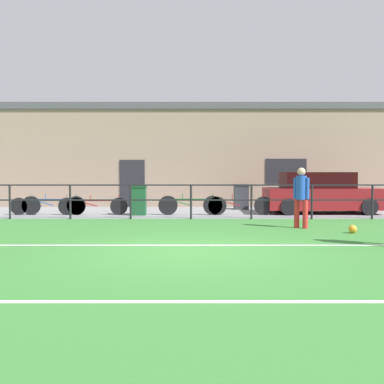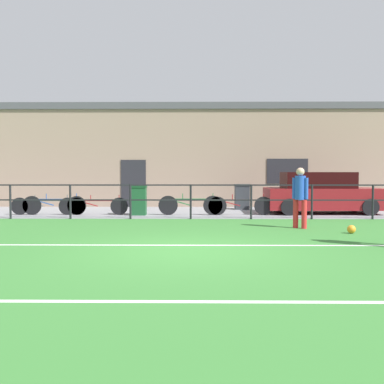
{
  "view_description": "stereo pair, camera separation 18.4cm",
  "coord_description": "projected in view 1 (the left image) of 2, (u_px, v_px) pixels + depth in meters",
  "views": [
    {
      "loc": [
        0.03,
        -8.75,
        1.54
      ],
      "look_at": [
        0.07,
        3.54,
        1.01
      ],
      "focal_mm": 41.86,
      "sensor_mm": 36.0,
      "label": 1
    },
    {
      "loc": [
        0.22,
        -8.75,
        1.54
      ],
      "look_at": [
        0.07,
        3.54,
        1.01
      ],
      "focal_mm": 41.86,
      "sensor_mm": 36.0,
      "label": 2
    }
  ],
  "objects": [
    {
      "name": "bicycle_parked_3",
      "position": [
        52.0,
        205.0,
        15.97
      ],
      "size": [
        2.3,
        0.04,
        0.77
      ],
      "color": "black",
      "rests_on": "pavement_strip"
    },
    {
      "name": "player_striker",
      "position": [
        300.0,
        194.0,
        12.38
      ],
      "size": [
        0.39,
        0.31,
        1.68
      ],
      "rotation": [
        0.0,
        0.0,
        5.66
      ],
      "color": "red",
      "rests_on": "ground"
    },
    {
      "name": "bicycle_parked_4",
      "position": [
        41.0,
        206.0,
        15.97
      ],
      "size": [
        2.35,
        0.04,
        0.72
      ],
      "color": "black",
      "rests_on": "pavement_strip"
    },
    {
      "name": "pavement_strip",
      "position": [
        190.0,
        212.0,
        17.31
      ],
      "size": [
        48.0,
        5.0,
        0.02
      ],
      "primitive_type": "cube",
      "color": "gray",
      "rests_on": "ground"
    },
    {
      "name": "parked_car_red",
      "position": [
        319.0,
        194.0,
        16.75
      ],
      "size": [
        4.22,
        1.91,
        1.54
      ],
      "color": "maroon",
      "rests_on": "pavement_strip"
    },
    {
      "name": "field_line_touchline",
      "position": [
        189.0,
        245.0,
        9.48
      ],
      "size": [
        36.0,
        0.11,
        0.0
      ],
      "primitive_type": "cube",
      "color": "white",
      "rests_on": "ground"
    },
    {
      "name": "bicycle_parked_2",
      "position": [
        96.0,
        206.0,
        15.98
      ],
      "size": [
        2.14,
        0.04,
        0.73
      ],
      "color": "black",
      "rests_on": "pavement_strip"
    },
    {
      "name": "trash_bin_0",
      "position": [
        137.0,
        200.0,
        15.96
      ],
      "size": [
        0.57,
        0.48,
        1.06
      ],
      "color": "#194C28",
      "rests_on": "pavement_strip"
    },
    {
      "name": "perimeter_fence",
      "position": [
        190.0,
        197.0,
        14.78
      ],
      "size": [
        36.07,
        0.07,
        1.15
      ],
      "color": "black",
      "rests_on": "ground"
    },
    {
      "name": "clubhouse_facade",
      "position": [
        190.0,
        156.0,
        20.9
      ],
      "size": [
        28.0,
        2.56,
        4.63
      ],
      "color": "gray",
      "rests_on": "ground"
    },
    {
      "name": "bicycle_parked_0",
      "position": [
        189.0,
        205.0,
        15.99
      ],
      "size": [
        2.3,
        0.04,
        0.78
      ],
      "color": "black",
      "rests_on": "pavement_strip"
    },
    {
      "name": "trash_bin_1",
      "position": [
        240.0,
        197.0,
        18.48
      ],
      "size": [
        0.62,
        0.53,
        1.04
      ],
      "color": "#33383D",
      "rests_on": "pavement_strip"
    },
    {
      "name": "bicycle_parked_1",
      "position": [
        239.0,
        205.0,
        16.0
      ],
      "size": [
        2.31,
        0.04,
        0.76
      ],
      "color": "black",
      "rests_on": "pavement_strip"
    },
    {
      "name": "soccer_ball_match",
      "position": [
        351.0,
        229.0,
        11.37
      ],
      "size": [
        0.21,
        0.21,
        0.21
      ],
      "primitive_type": "sphere",
      "color": "orange",
      "rests_on": "ground"
    },
    {
      "name": "ground",
      "position": [
        189.0,
        252.0,
        8.81
      ],
      "size": [
        60.0,
        44.0,
        0.04
      ],
      "primitive_type": "cube",
      "color": "#387A33"
    },
    {
      "name": "field_line_hash",
      "position": [
        188.0,
        302.0,
        5.33
      ],
      "size": [
        36.0,
        0.11,
        0.0
      ],
      "primitive_type": "cube",
      "color": "white",
      "rests_on": "ground"
    }
  ]
}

